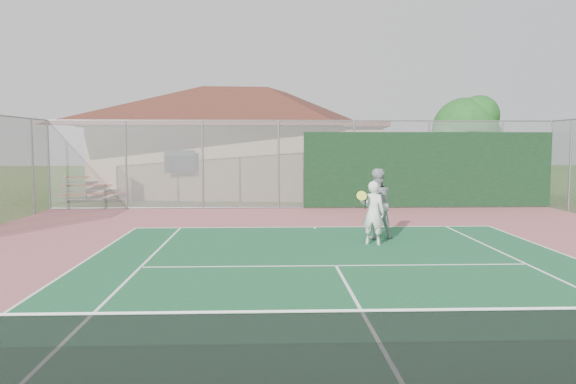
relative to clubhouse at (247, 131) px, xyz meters
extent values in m
cube|color=black|center=(2.51, -24.29, -2.75)|extent=(11.77, 0.04, 0.96)
cylinder|color=white|center=(2.51, -24.29, -2.25)|extent=(11.77, 0.03, 0.03)
cylinder|color=gray|center=(-7.49, -7.29, -1.50)|extent=(0.08, 0.08, 3.50)
cylinder|color=gray|center=(-4.49, -7.29, -1.50)|extent=(0.08, 0.08, 3.50)
cylinder|color=gray|center=(-1.49, -7.29, -1.50)|extent=(0.08, 0.08, 3.50)
cylinder|color=gray|center=(1.51, -7.29, -1.50)|extent=(0.08, 0.08, 3.50)
cylinder|color=gray|center=(4.51, -7.29, -1.50)|extent=(0.08, 0.08, 3.50)
cylinder|color=gray|center=(7.51, -7.29, -1.50)|extent=(0.08, 0.08, 3.50)
cylinder|color=gray|center=(10.51, -7.29, -1.50)|extent=(0.08, 0.08, 3.50)
cylinder|color=gray|center=(12.51, -7.29, -1.50)|extent=(0.08, 0.08, 3.50)
cylinder|color=gray|center=(2.51, -7.29, 0.25)|extent=(20.00, 0.05, 0.05)
cylinder|color=gray|center=(2.51, -7.29, -3.20)|extent=(20.00, 0.05, 0.05)
cube|color=#999EA0|center=(2.51, -7.29, -1.50)|extent=(20.00, 0.02, 3.50)
cube|color=black|center=(7.51, -7.34, -1.70)|extent=(10.00, 0.04, 3.00)
cylinder|color=gray|center=(-7.49, -8.79, -1.50)|extent=(0.08, 0.08, 3.50)
cylinder|color=gray|center=(12.51, -8.79, -1.50)|extent=(0.08, 0.08, 3.50)
cube|color=tan|center=(0.00, 0.00, -1.57)|extent=(14.57, 10.70, 3.37)
cube|color=#582B20|center=(0.00, 0.00, 0.18)|extent=(15.20, 11.34, 0.20)
pyramid|color=#582B20|center=(0.00, 0.00, 2.14)|extent=(16.02, 11.78, 2.02)
cube|color=black|center=(2.25, -4.53, -2.07)|extent=(1.01, 0.06, 2.36)
cube|color=maroon|center=(-6.70, -4.42, -2.90)|extent=(2.94, 1.37, 0.05)
cube|color=#B2B5BA|center=(-6.70, -4.67, -3.10)|extent=(2.93, 1.34, 0.04)
cube|color=maroon|center=(-6.70, -3.86, -2.54)|extent=(2.94, 1.37, 0.05)
cube|color=#B2B5BA|center=(-6.70, -4.12, -2.75)|extent=(2.93, 1.34, 0.04)
cube|color=maroon|center=(-6.70, -3.30, -2.19)|extent=(2.94, 1.37, 0.05)
cube|color=#B2B5BA|center=(-6.70, -3.56, -2.39)|extent=(2.93, 1.34, 0.04)
cube|color=#B2B5BA|center=(-8.12, -3.86, -2.70)|extent=(0.72, 1.73, 1.12)
cube|color=#B2B5BA|center=(-5.27, -3.86, -2.70)|extent=(0.72, 1.73, 1.12)
cylinder|color=#3A2215|center=(9.74, -5.15, -2.02)|extent=(0.32, 0.32, 2.47)
sphere|color=#174C18|center=(9.74, -5.15, -0.07)|extent=(2.83, 2.83, 2.83)
sphere|color=#174C18|center=(10.53, -4.89, -0.43)|extent=(1.94, 1.94, 1.94)
sphere|color=#174C18|center=(9.03, -5.51, -0.52)|extent=(1.77, 1.77, 1.77)
sphere|color=#174C18|center=(9.92, -5.95, -0.60)|extent=(1.59, 1.59, 1.59)
sphere|color=#174C18|center=(9.47, -4.45, -0.25)|extent=(1.77, 1.77, 1.77)
sphere|color=#174C18|center=(10.27, -5.33, 0.55)|extent=(1.77, 1.77, 1.77)
imported|color=white|center=(3.76, -15.44, -2.44)|extent=(0.71, 0.60, 1.63)
imported|color=#ADAFB2|center=(4.02, -14.51, -2.30)|extent=(1.04, 0.88, 1.91)
camera|label=1|loc=(1.06, -29.56, -0.64)|focal=35.00mm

